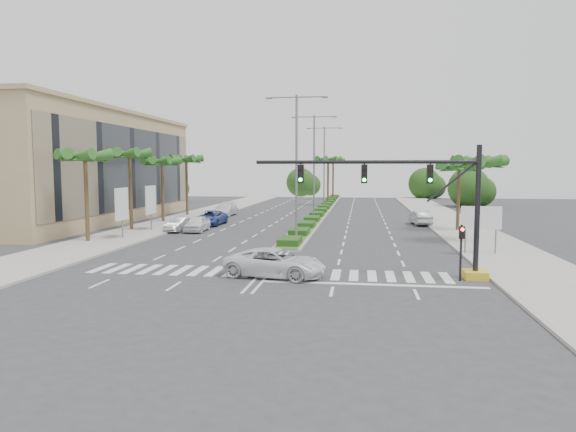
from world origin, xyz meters
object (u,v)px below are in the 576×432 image
object	(u,v)px
car_parked_d	(225,209)
car_right	(421,218)
car_crossing	(275,263)
car_parked_b	(179,225)
car_parked_a	(197,224)
car_parked_c	(210,218)

from	to	relation	value
car_parked_d	car_right	bearing A→B (deg)	-17.70
car_crossing	car_parked_b	bearing A→B (deg)	44.47
car_parked_b	car_parked_d	size ratio (longest dim) A/B	0.70
car_parked_d	car_right	world-z (taller)	car_parked_d
car_parked_d	car_right	distance (m)	24.70
car_parked_a	car_parked_d	xyz separation A→B (m)	(-1.75, 16.78, 0.08)
car_parked_b	car_right	world-z (taller)	car_right
car_parked_b	car_parked_c	distance (m)	5.95
car_crossing	car_parked_a	bearing A→B (deg)	40.43
car_parked_b	car_parked_d	xyz separation A→B (m)	(0.00, 16.94, 0.17)
car_parked_c	car_crossing	size ratio (longest dim) A/B	0.98
car_parked_c	car_parked_d	distance (m)	11.23
car_parked_c	car_crossing	xyz separation A→B (m)	(11.15, -24.85, 0.01)
car_parked_a	car_parked_d	distance (m)	16.87
car_right	car_parked_c	bearing A→B (deg)	2.43
car_right	car_parked_d	bearing A→B (deg)	-24.60
car_parked_d	car_parked_a	bearing A→B (deg)	-83.41
car_parked_c	car_crossing	distance (m)	27.24
car_parked_d	car_crossing	world-z (taller)	car_parked_d
car_parked_c	car_parked_d	world-z (taller)	car_parked_d
car_parked_b	car_parked_c	bearing A→B (deg)	81.25
car_parked_c	car_right	world-z (taller)	car_parked_c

